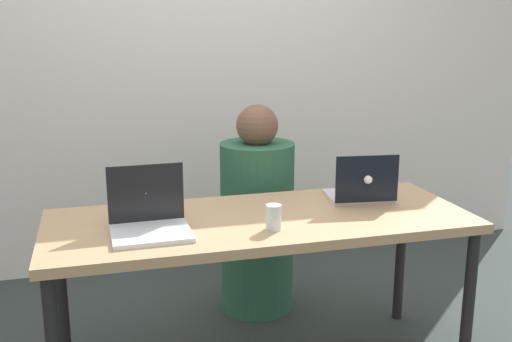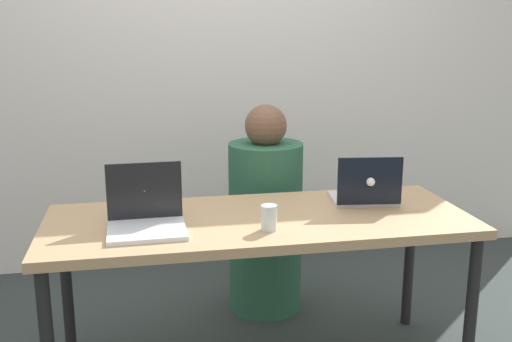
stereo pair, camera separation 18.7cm
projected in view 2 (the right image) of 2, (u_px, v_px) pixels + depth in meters
back_wall at (215, 63)px, 3.69m from camera, size 4.58×0.10×2.54m
desk at (259, 231)px, 2.51m from camera, size 1.76×0.68×0.72m
person_at_center at (265, 221)px, 3.17m from camera, size 0.47×0.47×1.11m
laptop_front_left at (146, 216)px, 2.33m from camera, size 0.30×0.29×0.25m
laptop_back_right at (365, 192)px, 2.67m from camera, size 0.31×0.28×0.23m
water_glass_center at (269, 219)px, 2.32m from camera, size 0.06×0.06×0.10m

